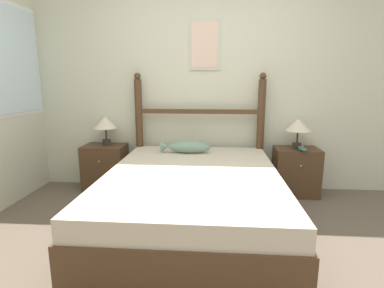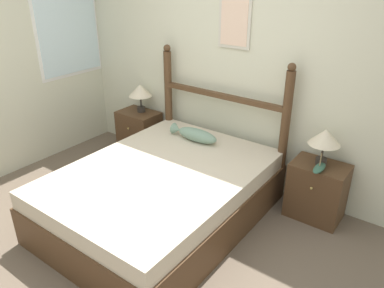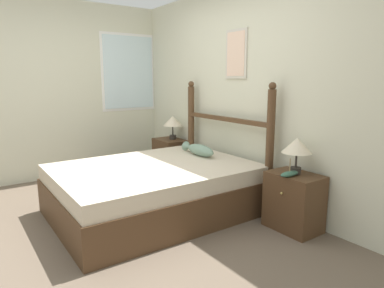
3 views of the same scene
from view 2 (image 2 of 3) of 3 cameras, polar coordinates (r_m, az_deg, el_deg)
name	(u,v)px [view 2 (image 2 of 3)]	position (r m, az deg, el deg)	size (l,w,h in m)	color
ground_plane	(125,257)	(3.31, -10.11, -16.54)	(16.00, 16.00, 0.00)	brown
wall_back	(238,65)	(3.94, 7.00, 11.85)	(6.40, 0.08, 2.55)	beige
bed	(162,195)	(3.54, -4.60, -7.70)	(1.55, 2.08, 0.53)	#4C331E
headboard	(221,115)	(4.03, 4.42, 4.38)	(1.55, 0.09, 1.42)	#4C331E
nightstand_left	(139,133)	(4.80, -8.01, 1.72)	(0.50, 0.37, 0.56)	#4C331E
nightstand_right	(317,191)	(3.74, 18.46, -6.78)	(0.50, 0.37, 0.56)	#4C331E
table_lamp_left	(140,91)	(4.63, -7.90, 7.97)	(0.28, 0.28, 0.35)	#2D2823
table_lamp_right	(325,138)	(3.51, 19.59, 0.85)	(0.28, 0.28, 0.35)	#2D2823
model_boat	(319,168)	(3.50, 18.83, -3.46)	(0.08, 0.23, 0.17)	#386651
fish_pillow	(195,135)	(3.92, 0.42, 1.45)	(0.55, 0.15, 0.14)	gray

